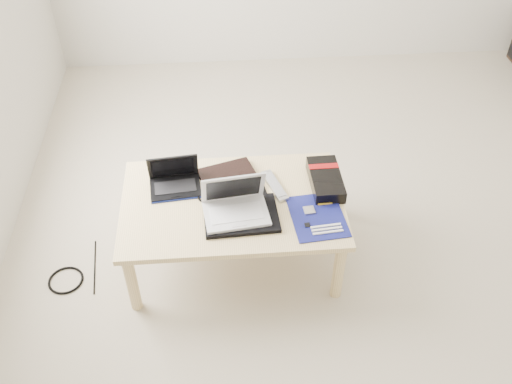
{
  "coord_description": "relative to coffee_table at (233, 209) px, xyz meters",
  "views": [
    {
      "loc": [
        -0.79,
        -2.14,
        2.34
      ],
      "look_at": [
        -0.64,
        -0.09,
        0.46
      ],
      "focal_mm": 40.0,
      "sensor_mm": 36.0,
      "label": 1
    }
  ],
  "objects": [
    {
      "name": "tablet",
      "position": [
        0.06,
        -0.02,
        0.05
      ],
      "size": [
        0.27,
        0.22,
        0.01
      ],
      "color": "black",
      "rests_on": "coffee_table"
    },
    {
      "name": "remote",
      "position": [
        0.22,
        0.09,
        0.06
      ],
      "size": [
        0.12,
        0.24,
        0.02
      ],
      "color": "#ACACB0",
      "rests_on": "coffee_table"
    },
    {
      "name": "coffee_table",
      "position": [
        0.0,
        0.0,
        0.0
      ],
      "size": [
        1.1,
        0.7,
        0.4
      ],
      "color": "#E2C688",
      "rests_on": "ground"
    },
    {
      "name": "cable_coil",
      "position": [
        -0.12,
        0.04,
        0.05
      ],
      "size": [
        0.11,
        0.11,
        0.01
      ],
      "primitive_type": "torus",
      "rotation": [
        0.0,
        0.0,
        0.23
      ],
      "color": "black",
      "rests_on": "coffee_table"
    },
    {
      "name": "white_laptop",
      "position": [
        0.01,
        -0.09,
        0.11
      ],
      "size": [
        0.33,
        0.25,
        0.21
      ],
      "color": "silver",
      "rests_on": "neoprene_sleeve"
    },
    {
      "name": "floor_cable_trail",
      "position": [
        -0.74,
        -0.03,
        -0.35
      ],
      "size": [
        0.05,
        0.37,
        0.01
      ],
      "primitive_type": "cylinder",
      "rotation": [
        1.57,
        0.0,
        0.11
      ],
      "color": "black",
      "rests_on": "ground"
    },
    {
      "name": "ground",
      "position": [
        0.76,
        0.09,
        -0.35
      ],
      "size": [
        4.0,
        4.0,
        0.0
      ],
      "primitive_type": "plane",
      "color": "#C0B29C",
      "rests_on": "ground"
    },
    {
      "name": "book",
      "position": [
        -0.01,
        0.16,
        0.06
      ],
      "size": [
        0.34,
        0.31,
        0.03
      ],
      "color": "black",
      "rests_on": "coffee_table"
    },
    {
      "name": "gpu_box",
      "position": [
        0.48,
        0.09,
        0.08
      ],
      "size": [
        0.16,
        0.31,
        0.07
      ],
      "color": "black",
      "rests_on": "coffee_table"
    },
    {
      "name": "netbook",
      "position": [
        -0.28,
        0.13,
        0.09
      ],
      "size": [
        0.27,
        0.21,
        0.18
      ],
      "color": "black",
      "rests_on": "coffee_table"
    },
    {
      "name": "neoprene_sleeve",
      "position": [
        0.04,
        -0.11,
        0.06
      ],
      "size": [
        0.37,
        0.28,
        0.02
      ],
      "primitive_type": "cube",
      "rotation": [
        0.0,
        0.0,
        0.05
      ],
      "color": "black",
      "rests_on": "coffee_table"
    },
    {
      "name": "motherboard",
      "position": [
        0.41,
        -0.14,
        0.05
      ],
      "size": [
        0.28,
        0.34,
        0.01
      ],
      "color": "#0D1059",
      "rests_on": "coffee_table"
    },
    {
      "name": "floor_cable_coil",
      "position": [
        -0.88,
        -0.11,
        -0.35
      ],
      "size": [
        0.23,
        0.23,
        0.01
      ],
      "primitive_type": "torus",
      "rotation": [
        0.0,
        0.0,
        -0.33
      ],
      "color": "black",
      "rests_on": "ground"
    }
  ]
}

